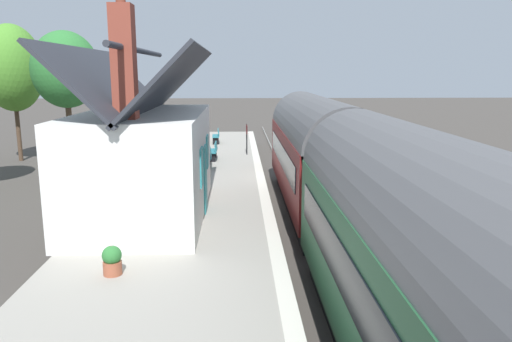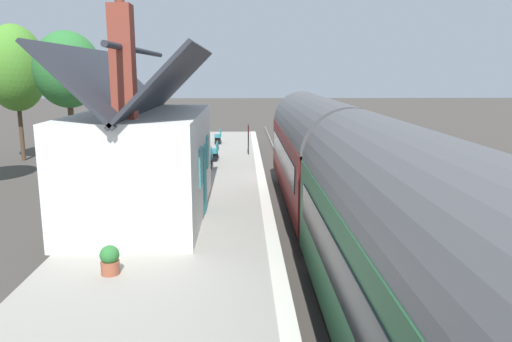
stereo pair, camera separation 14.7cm
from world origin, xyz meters
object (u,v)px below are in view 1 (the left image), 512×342
Objects in this scene: planter_bench_right at (177,143)px; tree_behind_building at (12,68)px; bench_platform_end at (217,136)px; planter_by_door at (112,260)px; train at (348,184)px; bench_mid_platform at (214,151)px; planter_bench_left at (171,145)px; station_building at (145,159)px; bench_near_building at (208,157)px; station_sign_board at (247,132)px; tree_mid_background at (65,70)px.

tree_behind_building is (2.19, 9.64, 4.09)m from planter_bench_right.
tree_behind_building is (-0.89, 11.70, 4.09)m from bench_platform_end.
planter_by_door is at bearing -151.99° from tree_behind_building.
train is at bearing -165.99° from bench_platform_end.
bench_mid_platform is 3.06m from planter_bench_left.
planter_bench_right is (2.85, 2.15, 0.00)m from bench_mid_platform.
station_building is 5.30× the size of bench_near_building.
station_sign_board is (-4.06, -1.80, 0.71)m from bench_platform_end.
planter_by_door is at bearing -177.05° from planter_bench_left.
bench_mid_platform is 0.18× the size of tree_behind_building.
station_sign_board reaches higher than bench_near_building.
train is 2.98× the size of tree_mid_background.
train is at bearing -169.21° from station_sign_board.
bench_mid_platform is 13.46m from tree_behind_building.
station_sign_board reaches higher than planter_bench_right.
station_building is 1.03× the size of tree_mid_background.
tree_behind_building is (4.02, 4.39, 0.12)m from tree_mid_background.
bench_near_building is (9.58, 4.42, -0.87)m from train.
train is at bearing -159.72° from bench_mid_platform.
tree_behind_building is (16.52, 16.04, 3.21)m from train.
bench_near_building reaches higher than planter_by_door.
train is at bearing -64.34° from planter_by_door.
tree_mid_background is 0.91× the size of tree_behind_building.
planter_by_door is at bearing 115.66° from train.
bench_platform_end is 9.66m from tree_mid_background.
station_building is 0.95× the size of tree_behind_building.
tree_mid_background is (15.28, 5.88, 4.11)m from planter_by_door.
station_building is at bearing -176.32° from planter_bench_left.
station_building is at bearing 163.85° from station_sign_board.
planter_by_door is at bearing -158.96° from tree_mid_background.
planter_by_door is 16.88m from tree_mid_background.
planter_bench_left is 10.73m from tree_behind_building.
station_building is 4.86m from planter_by_door.
station_building reaches higher than planter_bench_left.
tree_behind_building is (14.65, 10.17, 2.81)m from station_building.
bench_platform_end is 7.83m from bench_near_building.
bench_mid_platform is 14.34m from planter_by_door.
planter_bench_right is 0.93× the size of planter_bench_left.
station_sign_board is (-0.07, -4.07, 0.69)m from planter_bench_left.
tree_behind_building is (3.17, 13.50, 3.37)m from station_sign_board.
planter_by_door is 22.26m from tree_behind_building.
bench_platform_end is 2.08× the size of planter_by_door.
bench_platform_end is 20.23m from planter_by_door.
station_building is 9.83m from bench_mid_platform.
bench_near_building is at bearing 153.50° from station_sign_board.
tree_mid_background reaches higher than bench_near_building.
tree_mid_background is at bearing 68.00° from bench_near_building.
bench_mid_platform is at bearing -5.41° from bench_near_building.
train is 6.17m from station_building.
train is 17.37m from tree_mid_background.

